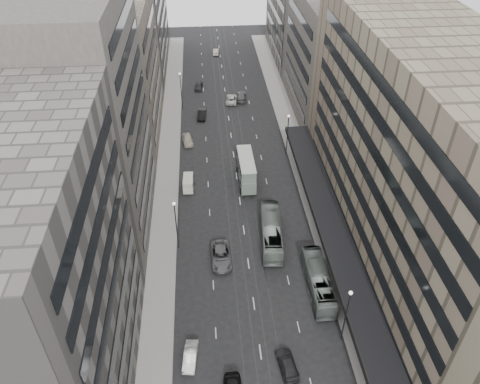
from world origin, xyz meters
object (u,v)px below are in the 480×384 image
object	(u,v)px
bus_far	(271,231)
sedan_2	(221,256)
double_decker	(246,170)
sedan_1	(190,356)
bus_near	(318,281)
panel_van	(188,183)

from	to	relation	value
bus_far	sedan_2	world-z (taller)	bus_far
double_decker	sedan_1	size ratio (longest dim) A/B	2.15
bus_near	bus_far	xyz separation A→B (m)	(-4.76, 9.76, 0.10)
double_decker	sedan_1	bearing A→B (deg)	-106.65
bus_far	panel_van	distance (m)	18.04
double_decker	panel_van	world-z (taller)	double_decker
sedan_1	panel_van	bearing A→B (deg)	97.29
double_decker	panel_van	size ratio (longest dim) A/B	2.35
bus_far	double_decker	bearing A→B (deg)	-76.37
sedan_1	sedan_2	size ratio (longest dim) A/B	0.67
bus_near	panel_van	bearing A→B (deg)	-53.69
bus_far	panel_van	size ratio (longest dim) A/B	3.15
sedan_1	bus_far	bearing A→B (deg)	64.83
bus_near	bus_far	bearing A→B (deg)	-63.60
bus_far	sedan_2	bearing A→B (deg)	29.87
double_decker	sedan_2	bearing A→B (deg)	-106.98
panel_van	sedan_2	world-z (taller)	panel_van
panel_van	double_decker	bearing A→B (deg)	9.35
bus_near	double_decker	size ratio (longest dim) A/B	1.25
bus_near	sedan_1	xyz separation A→B (m)	(-16.49, -9.06, -0.86)
panel_van	sedan_1	distance (m)	32.27
bus_far	double_decker	size ratio (longest dim) A/B	1.34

